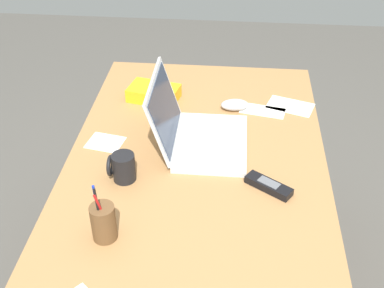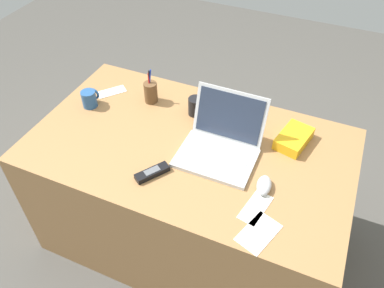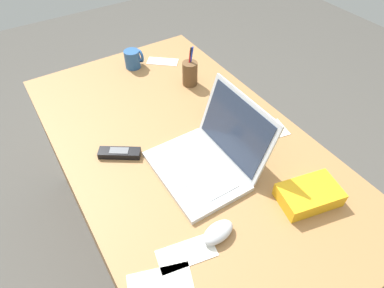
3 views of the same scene
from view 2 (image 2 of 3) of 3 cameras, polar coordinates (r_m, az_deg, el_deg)
name	(u,v)px [view 2 (image 2 of 3)]	position (r m, az deg, el deg)	size (l,w,h in m)	color
ground_plane	(190,233)	(2.28, -0.30, -13.10)	(6.00, 6.00, 0.00)	#4C4944
desk	(190,194)	(1.99, -0.34, -7.47)	(1.45, 0.84, 0.71)	#9E7042
laptop	(220,144)	(1.66, 4.25, 0.02)	(0.33, 0.31, 0.24)	silver
computer_mouse	(264,185)	(1.56, 10.69, -6.05)	(0.06, 0.10, 0.04)	silver
coffee_mug_white	(90,98)	(1.98, -15.01, 6.58)	(0.07, 0.08, 0.09)	#26518C
coffee_mug_tall	(196,106)	(1.87, 0.57, 5.73)	(0.07, 0.08, 0.09)	black
cordless_phone	(152,173)	(1.60, -5.95, -4.26)	(0.12, 0.15, 0.03)	black
pen_holder	(151,92)	(1.95, -6.17, 7.70)	(0.07, 0.07, 0.18)	brown
snack_bag	(294,139)	(1.78, 14.92, 0.80)	(0.12, 0.19, 0.05)	#F2AD19
paper_note_near_laptop	(237,110)	(1.92, 6.78, 5.00)	(0.10, 0.12, 0.00)	white
paper_note_left	(259,233)	(1.45, 9.90, -12.90)	(0.10, 0.17, 0.00)	white
paper_note_right	(111,92)	(2.08, -11.91, 7.62)	(0.06, 0.15, 0.00)	white
paper_note_front	(256,207)	(1.51, 9.45, -9.31)	(0.07, 0.16, 0.00)	white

